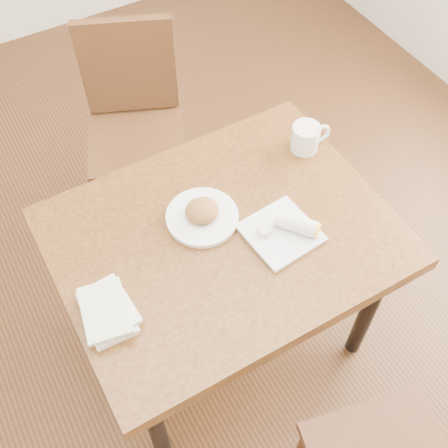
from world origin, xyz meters
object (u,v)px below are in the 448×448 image
table (224,248)px  chair_far (134,116)px  plate_scone (202,215)px  book_stack (107,311)px  coffee_mug (307,137)px  plate_burrito (286,230)px

table → chair_far: 0.87m
plate_scone → book_stack: (-0.41, -0.17, 0.00)m
table → plate_scone: plate_scone is taller
plate_scone → coffee_mug: 0.50m
plate_scone → book_stack: plate_scone is taller
chair_far → plate_burrito: 1.00m
chair_far → book_stack: 1.10m
table → book_stack: 0.47m
plate_burrito → chair_far: bearing=97.6°
table → plate_burrito: bearing=-30.9°
chair_far → plate_scone: 0.82m
table → chair_far: (0.04, 0.87, -0.12)m
chair_far → coffee_mug: 0.83m
chair_far → plate_scone: (-0.08, -0.78, 0.23)m
plate_burrito → book_stack: (-0.62, 0.01, 0.00)m
plate_scone → coffee_mug: size_ratio=1.61×
table → coffee_mug: coffee_mug is taller
coffee_mug → book_stack: bearing=-162.8°
table → book_stack: size_ratio=5.11×
table → book_stack: (-0.44, -0.09, 0.11)m
chair_far → coffee_mug: chair_far is taller
chair_far → table: bearing=-92.8°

